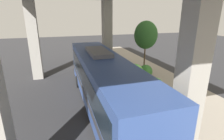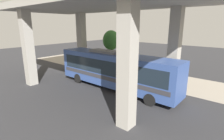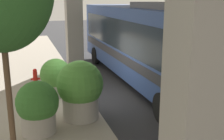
# 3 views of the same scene
# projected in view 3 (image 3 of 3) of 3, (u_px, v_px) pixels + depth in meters

# --- Properties ---
(ground_plane) EXTENTS (80.00, 80.00, 0.00)m
(ground_plane) POSITION_uv_depth(u_px,v_px,m) (91.00, 100.00, 10.97)
(ground_plane) COLOR #2D2D30
(ground_plane) RESTS_ON ground
(sidewalk_strip) EXTENTS (6.00, 40.00, 0.02)m
(sidewalk_strip) POSITION_uv_depth(u_px,v_px,m) (9.00, 108.00, 10.10)
(sidewalk_strip) COLOR gray
(sidewalk_strip) RESTS_ON ground
(bus) EXTENTS (2.62, 12.81, 3.70)m
(bus) POSITION_uv_depth(u_px,v_px,m) (145.00, 40.00, 12.62)
(bus) COLOR #334C8C
(bus) RESTS_ON ground
(fire_hydrant) EXTENTS (0.38, 0.18, 1.00)m
(fire_hydrant) POSITION_uv_depth(u_px,v_px,m) (35.00, 80.00, 11.79)
(fire_hydrant) COLOR red
(fire_hydrant) RESTS_ON ground
(planter_front) EXTENTS (1.24, 1.24, 1.58)m
(planter_front) POSITION_uv_depth(u_px,v_px,m) (38.00, 107.00, 8.10)
(planter_front) COLOR #9E998E
(planter_front) RESTS_ON ground
(planter_middle) EXTENTS (1.26, 1.26, 1.53)m
(planter_middle) POSITION_uv_depth(u_px,v_px,m) (56.00, 77.00, 11.24)
(planter_middle) COLOR #9E998E
(planter_middle) RESTS_ON ground
(planter_back) EXTENTS (1.50, 1.50, 1.94)m
(planter_back) POSITION_uv_depth(u_px,v_px,m) (80.00, 90.00, 9.04)
(planter_back) COLOR #9E998E
(planter_back) RESTS_ON ground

